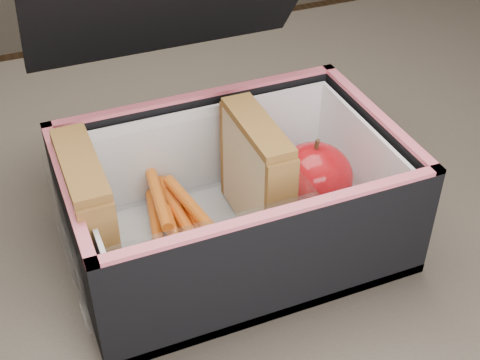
# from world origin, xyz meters

# --- Properties ---
(kitchen_table) EXTENTS (1.20, 0.80, 0.75)m
(kitchen_table) POSITION_xyz_m (0.00, 0.00, 0.66)
(kitchen_table) COLOR #51493E
(kitchen_table) RESTS_ON ground
(lunch_bag) EXTENTS (0.28, 0.30, 0.25)m
(lunch_bag) POSITION_xyz_m (-0.01, -0.04, 0.81)
(lunch_bag) COLOR black
(lunch_bag) RESTS_ON kitchen_table
(plastic_tub) EXTENTS (0.19, 0.14, 0.08)m
(plastic_tub) POSITION_xyz_m (-0.06, -0.04, 0.80)
(plastic_tub) COLOR white
(plastic_tub) RESTS_ON lunch_bag
(sandwich_left) EXTENTS (0.03, 0.10, 0.11)m
(sandwich_left) POSITION_xyz_m (-0.13, -0.04, 0.82)
(sandwich_left) COLOR beige
(sandwich_left) RESTS_ON plastic_tub
(sandwich_right) EXTENTS (0.03, 0.10, 0.11)m
(sandwich_right) POSITION_xyz_m (0.01, -0.04, 0.82)
(sandwich_right) COLOR beige
(sandwich_right) RESTS_ON plastic_tub
(carrot_sticks) EXTENTS (0.05, 0.13, 0.03)m
(carrot_sticks) POSITION_xyz_m (-0.05, -0.03, 0.78)
(carrot_sticks) COLOR orange
(carrot_sticks) RESTS_ON plastic_tub
(paper_napkin) EXTENTS (0.10, 0.10, 0.01)m
(paper_napkin) POSITION_xyz_m (0.07, -0.04, 0.77)
(paper_napkin) COLOR white
(paper_napkin) RESTS_ON lunch_bag
(red_apple) EXTENTS (0.08, 0.08, 0.07)m
(red_apple) POSITION_xyz_m (0.07, -0.04, 0.80)
(red_apple) COLOR #93050C
(red_apple) RESTS_ON paper_napkin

